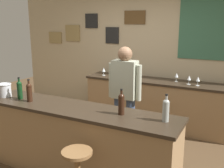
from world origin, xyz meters
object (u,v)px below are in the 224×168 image
at_px(wine_glass_c, 177,76).
at_px(wine_glass_d, 189,78).
at_px(wine_bottle_c, 121,103).
at_px(wine_bottle_b, 29,92).
at_px(wine_bottle_d, 166,109).
at_px(wine_glass_e, 198,79).
at_px(wine_glass_a, 104,70).
at_px(coffee_mug, 116,74).
at_px(bartender, 125,93).
at_px(ice_bucket, 5,90).
at_px(wine_bottle_a, 20,89).
at_px(wine_glass_b, 132,73).

bearing_deg(wine_glass_c, wine_glass_d, -27.52).
distance_m(wine_bottle_c, wine_glass_d, 1.98).
relative_size(wine_bottle_b, wine_glass_c, 1.97).
xyz_separation_m(wine_bottle_d, wine_glass_e, (0.01, 1.90, -0.05)).
bearing_deg(wine_glass_a, wine_glass_c, 5.09).
xyz_separation_m(wine_glass_c, coffee_mug, (-1.16, -0.13, -0.06)).
relative_size(bartender, ice_bucket, 8.61).
height_order(ice_bucket, wine_glass_c, ice_bucket).
distance_m(ice_bucket, wine_glass_a, 2.09).
relative_size(bartender, wine_glass_c, 10.45).
distance_m(ice_bucket, coffee_mug, 2.18).
relative_size(wine_bottle_d, wine_glass_a, 1.97).
xyz_separation_m(wine_bottle_a, ice_bucket, (-0.27, -0.01, -0.04)).
relative_size(wine_bottle_d, ice_bucket, 1.63).
bearing_deg(wine_glass_c, coffee_mug, -173.75).
xyz_separation_m(wine_glass_c, wine_glass_d, (0.25, -0.13, 0.00)).
distance_m(wine_bottle_c, wine_glass_c, 2.08).
distance_m(wine_bottle_b, ice_bucket, 0.49).
relative_size(wine_bottle_a, wine_glass_a, 1.97).
height_order(wine_bottle_b, wine_bottle_d, same).
xyz_separation_m(wine_bottle_b, wine_glass_c, (1.43, 2.18, -0.05)).
distance_m(wine_bottle_b, wine_glass_a, 2.06).
xyz_separation_m(ice_bucket, wine_glass_b, (1.11, 2.03, -0.01)).
xyz_separation_m(bartender, wine_bottle_b, (-0.98, -0.92, 0.12)).
xyz_separation_m(wine_bottle_c, wine_glass_a, (-1.31, 1.95, -0.05)).
height_order(bartender, coffee_mug, bartender).
distance_m(wine_bottle_b, wine_bottle_d, 1.83).
xyz_separation_m(wine_glass_a, wine_glass_d, (1.69, -0.00, 0.00)).
height_order(wine_bottle_c, wine_glass_b, wine_bottle_c).
height_order(wine_glass_d, coffee_mug, wine_glass_d).
bearing_deg(wine_glass_c, wine_glass_b, -170.76).
bearing_deg(bartender, wine_glass_c, 70.13).
bearing_deg(bartender, wine_glass_a, 130.92).
bearing_deg(wine_glass_a, coffee_mug, 0.25).
bearing_deg(wine_glass_c, wine_bottle_a, -127.39).
bearing_deg(wine_bottle_d, ice_bucket, -177.33).
distance_m(wine_glass_d, coffee_mug, 1.41).
relative_size(wine_bottle_a, ice_bucket, 1.63).
distance_m(wine_bottle_a, wine_glass_d, 2.77).
distance_m(wine_glass_a, coffee_mug, 0.29).
bearing_deg(coffee_mug, wine_glass_d, -0.08).
xyz_separation_m(wine_bottle_b, wine_glass_d, (1.68, 2.05, -0.05)).
height_order(wine_bottle_a, wine_glass_d, wine_bottle_a).
height_order(wine_glass_a, wine_glass_c, same).
distance_m(wine_bottle_a, ice_bucket, 0.28).
bearing_deg(wine_glass_d, wine_glass_b, -179.84).
relative_size(wine_glass_a, coffee_mug, 1.24).
bearing_deg(wine_bottle_a, ice_bucket, -176.98).
distance_m(wine_bottle_d, wine_glass_b, 2.27).
bearing_deg(wine_glass_e, wine_bottle_a, -135.68).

